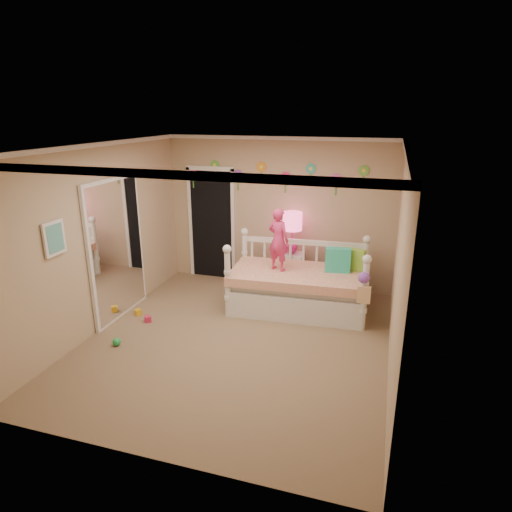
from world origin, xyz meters
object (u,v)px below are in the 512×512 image
(table_lamp, at_px, (292,226))
(child, at_px, (278,240))
(nightstand, at_px, (291,272))
(daybed, at_px, (299,275))

(table_lamp, bearing_deg, child, -93.96)
(table_lamp, bearing_deg, nightstand, 90.00)
(daybed, distance_m, table_lamp, 0.96)
(daybed, xyz_separation_m, child, (-0.32, -0.03, 0.55))
(child, relative_size, nightstand, 1.43)
(nightstand, distance_m, table_lamp, 0.81)
(child, relative_size, table_lamp, 1.37)
(daybed, height_order, child, child)
(daybed, bearing_deg, table_lamp, 107.17)
(child, distance_m, table_lamp, 0.76)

